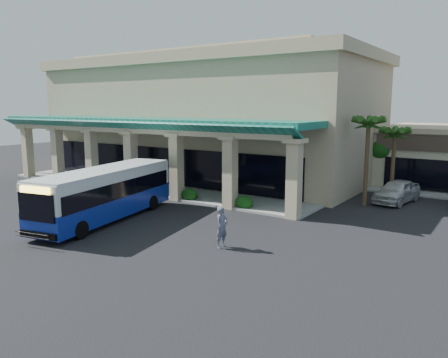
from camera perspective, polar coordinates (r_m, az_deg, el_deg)
The scene contains 10 objects.
ground at distance 25.46m, azimuth -8.55°, elevation -5.64°, with size 110.00×110.00×0.00m, color black.
main_building at distance 42.06m, azimuth -1.96°, elevation 8.26°, with size 30.80×14.80×11.35m, color tan, non-canonical shape.
arcade at distance 35.23m, azimuth -10.78°, elevation 3.24°, with size 30.00×6.20×5.70m, color #106051, non-canonical shape.
palm_0 at distance 30.33m, azimuth 18.16°, elevation 2.79°, with size 2.40×2.40×6.60m, color #1B4011, non-canonical shape.
palm_1 at distance 33.02m, azimuth 21.24°, elevation 2.43°, with size 2.40×2.40×5.80m, color #1B4011, non-canonical shape.
palm_2 at distance 46.39m, azimuth -23.92°, elevation 4.39°, with size 2.40×2.40×6.20m, color #1B4011, non-canonical shape.
broadleaf_tree at distance 38.37m, azimuth 19.98°, elevation 2.67°, with size 2.60×2.60×4.81m, color #103D0E, non-canonical shape.
transit_bus at distance 26.33m, azimuth -15.17°, elevation -1.97°, with size 2.53×10.86×3.03m, color #142A9B, non-canonical shape.
pedestrian at distance 20.61m, azimuth -0.28°, elevation -6.31°, with size 0.72×0.48×1.99m, color slate.
car_silver at distance 32.40m, azimuth 21.64°, elevation -1.49°, with size 1.88×4.67×1.59m, color silver.
Camera 1 is at (16.73, -18.00, 6.64)m, focal length 35.00 mm.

